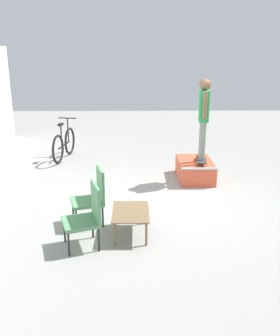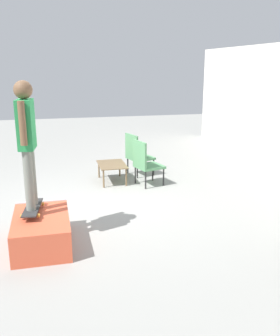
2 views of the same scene
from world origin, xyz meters
The scene contains 8 objects.
ground_plane centered at (0.00, 0.00, 0.00)m, with size 24.00×24.00×0.00m, color gray.
skate_ramp_box centered at (1.47, -0.84, 0.22)m, with size 1.25×0.77×0.46m.
skateboard_on_ramp centered at (1.31, -0.95, 0.52)m, with size 0.74×0.32×0.07m.
person_skater centered at (1.31, -0.95, 1.57)m, with size 0.57×0.25×1.76m.
coffee_table centered at (-1.29, 0.62, 0.35)m, with size 0.85×0.58×0.40m.
patio_chair_left centered at (-1.65, 1.26, 0.52)m, with size 0.65×0.65×0.97m.
patio_chair_right centered at (-0.86, 1.26, 0.52)m, with size 0.64×0.64×0.97m.
bicycle centered at (3.23, 2.48, 0.41)m, with size 1.73×0.52×1.08m.
Camera 1 is at (-6.77, 0.55, 2.83)m, focal length 40.00 mm.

